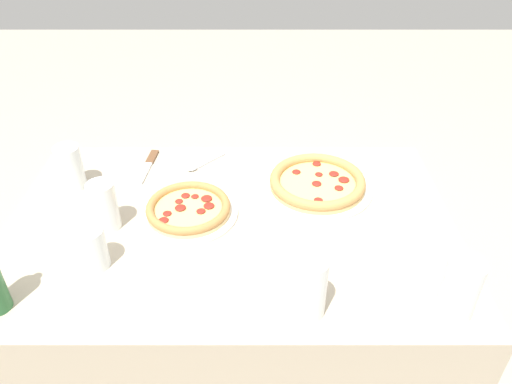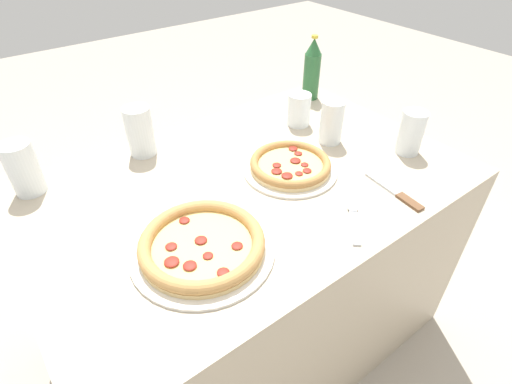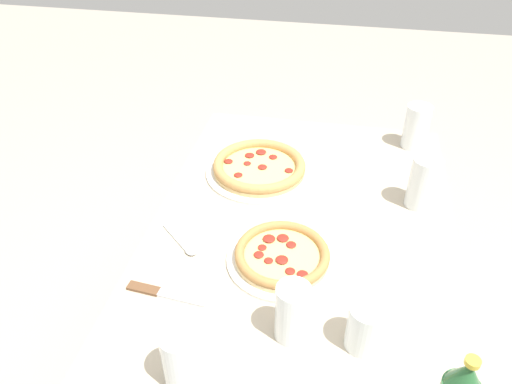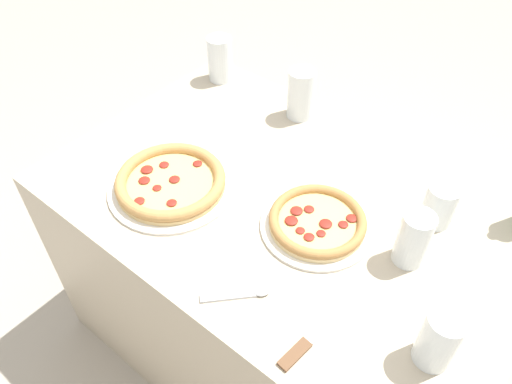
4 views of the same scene
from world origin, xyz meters
TOP-DOWN VIEW (x-y plane):
  - table at (0.00, 0.00)m, footprint 1.24×0.82m
  - pizza_margherita at (-0.12, 0.04)m, footprint 0.28×0.28m
  - pizza_salami at (0.25, 0.16)m, footprint 0.33×0.33m
  - glass_lemonade at (0.18, -0.32)m, footprint 0.08×0.08m
  - glass_water at (-0.34, -0.02)m, footprint 0.07×0.07m
  - glass_mango_juice at (0.51, -0.32)m, footprint 0.08×0.08m
  - glass_red_wine at (-0.49, 0.18)m, footprint 0.08×0.08m
  - glass_orange_juice at (-0.33, -0.17)m, footprint 0.08×0.08m
  - knife at (-0.28, 0.29)m, footprint 0.04×0.20m
  - spoon at (-0.11, 0.30)m, footprint 0.12×0.13m

SIDE VIEW (x-z plane):
  - table at x=0.00m, z-range 0.00..0.72m
  - knife at x=-0.28m, z-range 0.72..0.73m
  - spoon at x=-0.11m, z-range 0.72..0.74m
  - pizza_margherita at x=-0.12m, z-range 0.72..0.76m
  - pizza_salami at x=0.25m, z-range 0.72..0.77m
  - glass_orange_juice at x=-0.33m, z-range 0.72..0.83m
  - glass_red_wine at x=-0.49m, z-range 0.72..0.86m
  - glass_water at x=-0.34m, z-range 0.72..0.86m
  - glass_lemonade at x=0.18m, z-range 0.72..0.87m
  - glass_mango_juice at x=0.51m, z-range 0.72..0.87m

